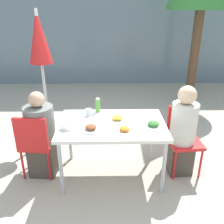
# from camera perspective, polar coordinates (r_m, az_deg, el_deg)

# --- Properties ---
(ground_plane) EXTENTS (24.00, 24.00, 0.00)m
(ground_plane) POSITION_cam_1_polar(r_m,az_deg,el_deg) (3.43, 0.00, -13.96)
(ground_plane) COLOR #B2A893
(building_facade) EXTENTS (10.00, 0.20, 3.00)m
(building_facade) POSITION_cam_1_polar(r_m,az_deg,el_deg) (6.92, -0.65, 18.78)
(building_facade) COLOR slate
(building_facade) RESTS_ON ground
(dining_table) EXTENTS (1.30, 0.86, 0.75)m
(dining_table) POSITION_cam_1_polar(r_m,az_deg,el_deg) (3.06, 0.00, -3.64)
(dining_table) COLOR silver
(dining_table) RESTS_ON ground
(chair_left) EXTENTS (0.43, 0.43, 0.88)m
(chair_left) POSITION_cam_1_polar(r_m,az_deg,el_deg) (3.27, -17.10, -6.35)
(chair_left) COLOR red
(chair_left) RESTS_ON ground
(person_left) EXTENTS (0.37, 0.37, 1.14)m
(person_left) POSITION_cam_1_polar(r_m,az_deg,el_deg) (3.31, -15.85, -5.53)
(person_left) COLOR #473D33
(person_left) RESTS_ON ground
(chair_right) EXTENTS (0.43, 0.43, 0.88)m
(chair_right) POSITION_cam_1_polar(r_m,az_deg,el_deg) (3.42, 16.03, -4.84)
(chair_right) COLOR red
(chair_right) RESTS_ON ground
(person_right) EXTENTS (0.33, 0.33, 1.20)m
(person_right) POSITION_cam_1_polar(r_m,az_deg,el_deg) (3.31, 15.80, -4.64)
(person_right) COLOR #473D33
(person_right) RESTS_ON ground
(closed_umbrella) EXTENTS (0.36, 0.36, 2.03)m
(closed_umbrella) POSITION_cam_1_polar(r_m,az_deg,el_deg) (3.86, -16.17, 14.21)
(closed_umbrella) COLOR #333333
(closed_umbrella) RESTS_ON ground
(plate_0) EXTENTS (0.21, 0.21, 0.06)m
(plate_0) POSITION_cam_1_polar(r_m,az_deg,el_deg) (2.83, 2.88, -4.13)
(plate_0) COLOR white
(plate_0) RESTS_ON dining_table
(plate_1) EXTENTS (0.24, 0.24, 0.07)m
(plate_1) POSITION_cam_1_polar(r_m,az_deg,el_deg) (3.09, 1.23, -1.54)
(plate_1) COLOR white
(plate_1) RESTS_ON dining_table
(plate_2) EXTENTS (0.25, 0.25, 0.07)m
(plate_2) POSITION_cam_1_polar(r_m,az_deg,el_deg) (2.97, 9.43, -2.91)
(plate_2) COLOR white
(plate_2) RESTS_ON dining_table
(plate_3) EXTENTS (0.23, 0.23, 0.07)m
(plate_3) POSITION_cam_1_polar(r_m,az_deg,el_deg) (2.87, -4.88, -3.73)
(plate_3) COLOR white
(plate_3) RESTS_ON dining_table
(bottle) EXTENTS (0.06, 0.06, 0.19)m
(bottle) POSITION_cam_1_polar(r_m,az_deg,el_deg) (3.32, -3.27, 1.54)
(bottle) COLOR #51A338
(bottle) RESTS_ON dining_table
(drinking_cup) EXTENTS (0.08, 0.08, 0.09)m
(drinking_cup) POSITION_cam_1_polar(r_m,az_deg,el_deg) (3.23, -5.37, -0.04)
(drinking_cup) COLOR silver
(drinking_cup) RESTS_ON dining_table
(salad_bowl) EXTENTS (0.14, 0.14, 0.06)m
(salad_bowl) POSITION_cam_1_polar(r_m,az_deg,el_deg) (2.94, -10.27, -3.22)
(salad_bowl) COLOR white
(salad_bowl) RESTS_ON dining_table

